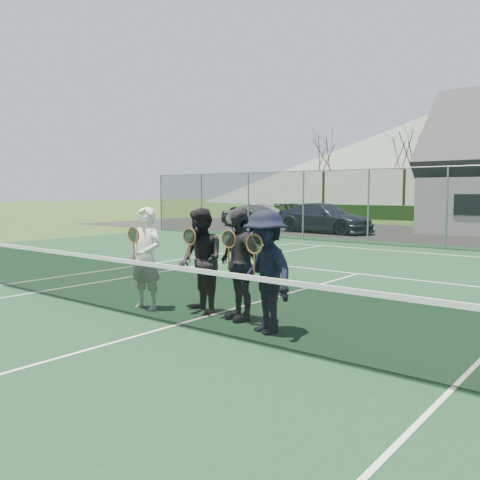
{
  "coord_description": "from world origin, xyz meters",
  "views": [
    {
      "loc": [
        5.59,
        -5.36,
        2.07
      ],
      "look_at": [
        0.1,
        1.5,
        1.25
      ],
      "focal_mm": 38.0,
      "sensor_mm": 36.0,
      "label": 1
    }
  ],
  "objects_px": {
    "player_a": "(146,258)",
    "player_d": "(265,272)",
    "player_b": "(201,261)",
    "player_c": "(240,264)",
    "car_b": "(263,216)",
    "car_a": "(246,216)",
    "tennis_net": "(174,293)",
    "car_c": "(325,218)"
  },
  "relations": [
    {
      "from": "player_c",
      "to": "player_d",
      "type": "xyz_separation_m",
      "value": [
        0.76,
        -0.35,
        -0.0
      ]
    },
    {
      "from": "car_a",
      "to": "player_a",
      "type": "bearing_deg",
      "value": -128.17
    },
    {
      "from": "car_b",
      "to": "tennis_net",
      "type": "height_order",
      "value": "car_b"
    },
    {
      "from": "car_c",
      "to": "player_c",
      "type": "xyz_separation_m",
      "value": [
        7.83,
        -16.77,
        0.16
      ]
    },
    {
      "from": "player_a",
      "to": "player_c",
      "type": "distance_m",
      "value": 1.82
    },
    {
      "from": "car_b",
      "to": "player_c",
      "type": "bearing_deg",
      "value": -167.86
    },
    {
      "from": "car_a",
      "to": "car_c",
      "type": "distance_m",
      "value": 6.01
    },
    {
      "from": "car_c",
      "to": "tennis_net",
      "type": "xyz_separation_m",
      "value": [
        7.29,
        -17.72,
        -0.22
      ]
    },
    {
      "from": "car_b",
      "to": "player_c",
      "type": "relative_size",
      "value": 2.35
    },
    {
      "from": "car_a",
      "to": "car_c",
      "type": "relative_size",
      "value": 0.74
    },
    {
      "from": "player_a",
      "to": "player_b",
      "type": "height_order",
      "value": "same"
    },
    {
      "from": "car_c",
      "to": "player_b",
      "type": "height_order",
      "value": "player_b"
    },
    {
      "from": "car_a",
      "to": "player_a",
      "type": "xyz_separation_m",
      "value": [
        11.98,
        -18.21,
        0.26
      ]
    },
    {
      "from": "tennis_net",
      "to": "player_c",
      "type": "distance_m",
      "value": 1.15
    },
    {
      "from": "car_a",
      "to": "player_c",
      "type": "height_order",
      "value": "player_c"
    },
    {
      "from": "tennis_net",
      "to": "car_b",
      "type": "bearing_deg",
      "value": 122.62
    },
    {
      "from": "player_d",
      "to": "car_a",
      "type": "bearing_deg",
      "value": 128.66
    },
    {
      "from": "car_a",
      "to": "tennis_net",
      "type": "relative_size",
      "value": 0.33
    },
    {
      "from": "tennis_net",
      "to": "player_a",
      "type": "bearing_deg",
      "value": 157.11
    },
    {
      "from": "car_b",
      "to": "player_b",
      "type": "height_order",
      "value": "player_b"
    },
    {
      "from": "player_c",
      "to": "car_b",
      "type": "bearing_deg",
      "value": 125.07
    },
    {
      "from": "car_c",
      "to": "player_d",
      "type": "height_order",
      "value": "player_d"
    },
    {
      "from": "car_a",
      "to": "player_b",
      "type": "xyz_separation_m",
      "value": [
        12.97,
        -17.87,
        0.26
      ]
    },
    {
      "from": "car_b",
      "to": "player_a",
      "type": "height_order",
      "value": "player_a"
    },
    {
      "from": "player_b",
      "to": "car_a",
      "type": "bearing_deg",
      "value": 125.98
    },
    {
      "from": "car_a",
      "to": "car_c",
      "type": "bearing_deg",
      "value": -81.24
    },
    {
      "from": "car_b",
      "to": "tennis_net",
      "type": "bearing_deg",
      "value": -170.31
    },
    {
      "from": "player_d",
      "to": "car_b",
      "type": "bearing_deg",
      "value": 126.12
    },
    {
      "from": "car_c",
      "to": "player_a",
      "type": "distance_m",
      "value": 18.23
    },
    {
      "from": "car_b",
      "to": "player_d",
      "type": "height_order",
      "value": "player_d"
    },
    {
      "from": "tennis_net",
      "to": "player_d",
      "type": "height_order",
      "value": "player_d"
    },
    {
      "from": "car_c",
      "to": "player_d",
      "type": "relative_size",
      "value": 2.92
    },
    {
      "from": "car_a",
      "to": "tennis_net",
      "type": "distance_m",
      "value": 22.92
    },
    {
      "from": "car_c",
      "to": "player_a",
      "type": "xyz_separation_m",
      "value": [
        6.05,
        -17.19,
        0.16
      ]
    },
    {
      "from": "tennis_net",
      "to": "player_c",
      "type": "relative_size",
      "value": 6.49
    },
    {
      "from": "tennis_net",
      "to": "player_c",
      "type": "xyz_separation_m",
      "value": [
        0.54,
        0.94,
        0.38
      ]
    },
    {
      "from": "car_c",
      "to": "player_a",
      "type": "relative_size",
      "value": 2.92
    },
    {
      "from": "player_b",
      "to": "player_d",
      "type": "xyz_separation_m",
      "value": [
        1.54,
        -0.27,
        -0.0
      ]
    },
    {
      "from": "player_a",
      "to": "player_d",
      "type": "height_order",
      "value": "same"
    },
    {
      "from": "car_a",
      "to": "car_b",
      "type": "bearing_deg",
      "value": -39.06
    },
    {
      "from": "player_a",
      "to": "tennis_net",
      "type": "bearing_deg",
      "value": -22.89
    },
    {
      "from": "car_a",
      "to": "player_b",
      "type": "distance_m",
      "value": 22.08
    }
  ]
}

